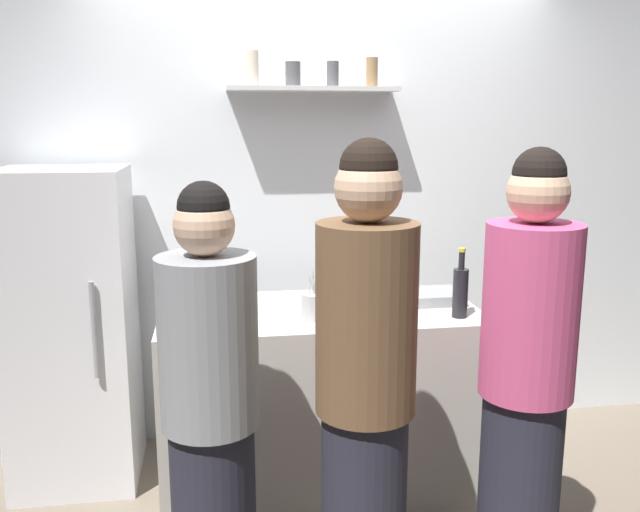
% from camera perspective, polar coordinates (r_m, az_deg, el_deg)
% --- Properties ---
extents(back_wall_assembly, '(4.80, 0.32, 2.60)m').
position_cam_1_polar(back_wall_assembly, '(3.77, 0.10, 4.19)').
color(back_wall_assembly, white).
rests_on(back_wall_assembly, ground).
extents(refrigerator, '(0.58, 0.59, 1.56)m').
position_cam_1_polar(refrigerator, '(3.52, -20.38, -5.79)').
color(refrigerator, white).
rests_on(refrigerator, ground).
extents(counter, '(1.46, 0.72, 0.93)m').
position_cam_1_polar(counter, '(3.25, 0.00, -12.43)').
color(counter, '#B7B2A8').
rests_on(counter, ground).
extents(baking_pan, '(0.34, 0.24, 0.05)m').
position_cam_1_polar(baking_pan, '(3.25, 8.91, -3.44)').
color(baking_pan, gray).
rests_on(baking_pan, counter).
extents(utensil_holder, '(0.11, 0.11, 0.23)m').
position_cam_1_polar(utensil_holder, '(2.92, -0.56, -4.30)').
color(utensil_holder, '#B2B2B7').
rests_on(utensil_holder, counter).
extents(wine_bottle_green_glass, '(0.07, 0.07, 0.32)m').
position_cam_1_polar(wine_bottle_green_glass, '(3.16, 0.53, -1.81)').
color(wine_bottle_green_glass, '#19471E').
rests_on(wine_bottle_green_glass, counter).
extents(wine_bottle_dark_glass, '(0.07, 0.07, 0.31)m').
position_cam_1_polar(wine_bottle_dark_glass, '(3.01, 11.86, -2.92)').
color(wine_bottle_dark_glass, black).
rests_on(wine_bottle_dark_glass, counter).
extents(wine_bottle_amber_glass, '(0.08, 0.08, 0.30)m').
position_cam_1_polar(wine_bottle_amber_glass, '(2.85, -7.50, -3.83)').
color(wine_bottle_amber_glass, '#472814').
rests_on(wine_bottle_amber_glass, counter).
extents(water_bottle_plastic, '(0.09, 0.09, 0.26)m').
position_cam_1_polar(water_bottle_plastic, '(3.41, 4.96, -1.07)').
color(water_bottle_plastic, silver).
rests_on(water_bottle_plastic, counter).
extents(person_brown_jacket, '(0.34, 0.34, 1.73)m').
position_cam_1_polar(person_brown_jacket, '(2.33, 3.88, -11.88)').
color(person_brown_jacket, '#262633').
rests_on(person_brown_jacket, ground).
extents(person_grey_hoodie, '(0.34, 0.34, 1.60)m').
position_cam_1_polar(person_grey_hoodie, '(2.41, -9.28, -13.20)').
color(person_grey_hoodie, '#262633').
rests_on(person_grey_hoodie, ground).
extents(person_pink_top, '(0.34, 0.34, 1.70)m').
position_cam_1_polar(person_pink_top, '(2.60, 17.10, -10.26)').
color(person_pink_top, '#262633').
rests_on(person_pink_top, ground).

